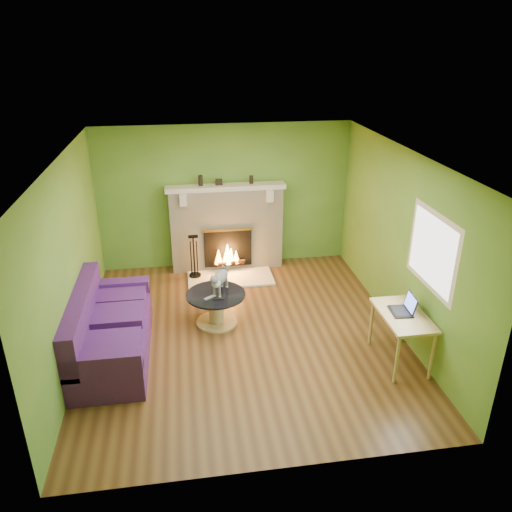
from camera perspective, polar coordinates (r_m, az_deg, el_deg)
The scene contains 22 objects.
floor at distance 7.34m, azimuth -1.44°, elevation -8.85°, with size 5.00×5.00×0.00m, color #502F17.
ceiling at distance 6.32m, azimuth -1.69°, elevation 11.36°, with size 5.00×5.00×0.00m, color white.
wall_back at distance 9.06m, azimuth -3.57°, elevation 6.75°, with size 5.00×5.00×0.00m, color #4F7F29.
wall_front at distance 4.57m, azimuth 2.51°, elevation -12.00°, with size 5.00×5.00×0.00m, color #4F7F29.
wall_left at distance 6.85m, azimuth -20.58°, elevation -0.68°, with size 5.00×5.00×0.00m, color #4F7F29.
wall_right at distance 7.32m, azimuth 16.19°, elevation 1.53°, with size 5.00×5.00×0.00m, color #4F7F29.
window_frame at distance 6.49m, azimuth 19.52°, elevation 0.54°, with size 1.20×1.20×0.00m, color silver.
window_pane at distance 6.49m, azimuth 19.45°, elevation 0.54°, with size 1.06×1.06×0.00m, color white.
fireplace at distance 9.06m, azimuth -3.37°, elevation 3.22°, with size 2.10×0.46×1.58m.
hearth at distance 8.89m, azimuth -2.93°, elevation -2.52°, with size 1.50×0.75×0.03m, color beige.
mantel at distance 8.79m, azimuth -3.48°, elevation 7.85°, with size 2.10×0.28×0.08m, color beige.
sofa at distance 7.00m, azimuth -16.63°, elevation -8.28°, with size 0.94×2.08×0.93m.
coffee_table at distance 7.47m, azimuth -4.58°, elevation -5.74°, with size 0.88×0.88×0.50m.
desk at distance 6.73m, azimuth 16.42°, elevation -7.01°, with size 0.56×0.96×0.71m.
cat at distance 7.32m, azimuth -4.09°, elevation -2.73°, with size 0.23×0.63×0.40m, color #5D5D62, non-canonical shape.
remote_silver at distance 7.25m, azimuth -5.35°, elevation -4.75°, with size 0.17×0.04×0.02m, color gray.
remote_black at distance 7.20m, azimuth -4.36°, elevation -4.93°, with size 0.16×0.04×0.02m, color black.
laptop at distance 6.66m, azimuth 16.30°, elevation -5.28°, with size 0.28×0.32×0.24m, color black, non-canonical shape.
fire_tools at distance 8.82m, azimuth -7.10°, elevation 0.03°, with size 0.21×0.21×0.79m, color black, non-canonical shape.
mantel_vase_left at distance 8.76m, azimuth -6.37°, elevation 8.57°, with size 0.08×0.08×0.18m, color black.
mantel_vase_right at distance 8.84m, azimuth -0.54°, elevation 8.73°, with size 0.07×0.07×0.14m, color black.
mantel_box at distance 8.79m, azimuth -4.27°, elevation 8.43°, with size 0.12×0.08×0.10m, color black.
Camera 1 is at (-0.75, -6.12, 3.99)m, focal length 35.00 mm.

